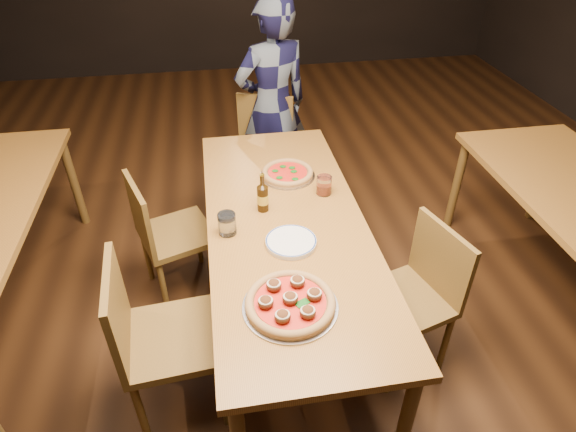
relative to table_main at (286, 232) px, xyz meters
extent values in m
plane|color=black|center=(0.00, 0.00, -0.68)|extent=(9.00, 9.00, 0.00)
cube|color=brown|center=(0.00, 0.00, 0.05)|extent=(0.80, 2.00, 0.04)
cylinder|color=brown|center=(-0.34, 0.94, -0.32)|extent=(0.06, 0.06, 0.71)
cylinder|color=brown|center=(0.34, -0.94, -0.32)|extent=(0.06, 0.06, 0.71)
cylinder|color=brown|center=(0.34, 0.94, -0.32)|extent=(0.06, 0.06, 0.71)
cylinder|color=brown|center=(-1.36, 1.24, -0.32)|extent=(0.06, 0.06, 0.71)
cylinder|color=brown|center=(1.36, 0.74, -0.32)|extent=(0.06, 0.06, 0.71)
cylinder|color=brown|center=(2.04, 0.74, -0.32)|extent=(0.06, 0.06, 0.71)
cylinder|color=#B7B7BF|center=(-0.08, -0.58, 0.08)|extent=(0.40, 0.40, 0.01)
cylinder|color=#AC7648|center=(-0.08, -0.58, 0.09)|extent=(0.37, 0.37, 0.02)
torus|color=#AC7648|center=(-0.08, -0.58, 0.10)|extent=(0.37, 0.37, 0.04)
cylinder|color=#B80A1B|center=(-0.08, -0.58, 0.10)|extent=(0.29, 0.29, 0.00)
cylinder|color=#B7B7BF|center=(0.08, 0.43, 0.07)|extent=(0.32, 0.32, 0.01)
cylinder|color=#AC7648|center=(0.08, 0.43, 0.09)|extent=(0.29, 0.29, 0.02)
torus|color=#AC7648|center=(0.08, 0.43, 0.10)|extent=(0.30, 0.30, 0.03)
cylinder|color=#B80A1B|center=(0.08, 0.43, 0.10)|extent=(0.23, 0.23, 0.00)
cylinder|color=white|center=(-0.01, -0.18, 0.08)|extent=(0.24, 0.24, 0.02)
cylinder|color=black|center=(-0.10, 0.12, 0.14)|extent=(0.06, 0.06, 0.14)
cylinder|color=black|center=(-0.10, 0.12, 0.25)|extent=(0.02, 0.02, 0.07)
cylinder|color=gold|center=(-0.10, 0.12, 0.14)|extent=(0.06, 0.06, 0.05)
cylinder|color=white|center=(-0.30, -0.04, 0.13)|extent=(0.09, 0.09, 0.11)
cylinder|color=maroon|center=(0.25, 0.22, 0.12)|extent=(0.08, 0.08, 0.10)
imported|color=black|center=(0.12, 1.36, 0.10)|extent=(0.66, 0.53, 1.56)
camera|label=1|loc=(-0.32, -1.93, 1.54)|focal=30.00mm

